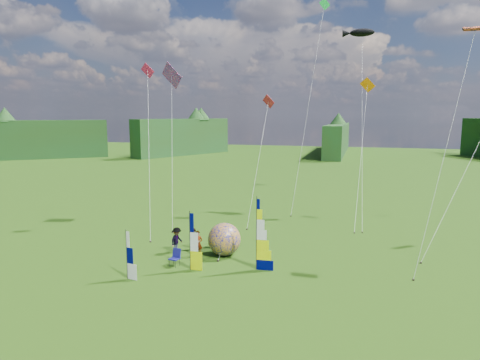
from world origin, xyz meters
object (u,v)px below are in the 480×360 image
(side_banner_far, at_px, (127,255))
(camp_chair, at_px, (174,258))
(side_banner_left, at_px, (190,242))
(spectator_d, at_px, (220,236))
(feather_banner_main, at_px, (257,235))
(bol_inflatable, at_px, (224,239))
(spectator_b, at_px, (194,239))
(spectator_c, at_px, (177,240))
(spectator_a, at_px, (198,244))
(kite_whale, at_px, (362,113))

(side_banner_far, height_order, camp_chair, side_banner_far)
(side_banner_left, bearing_deg, side_banner_far, -139.35)
(side_banner_far, bearing_deg, spectator_d, 75.77)
(camp_chair, bearing_deg, side_banner_left, -2.77)
(feather_banner_main, relative_size, bol_inflatable, 2.00)
(spectator_b, distance_m, spectator_c, 1.28)
(side_banner_left, distance_m, spectator_a, 2.73)
(kite_whale, bearing_deg, camp_chair, -124.53)
(camp_chair, distance_m, kite_whale, 22.52)
(feather_banner_main, bearing_deg, spectator_b, 150.68)
(spectator_a, distance_m, spectator_d, 2.60)
(spectator_b, height_order, spectator_c, spectator_c)
(side_banner_left, height_order, side_banner_far, side_banner_left)
(spectator_b, bearing_deg, spectator_c, -96.45)
(bol_inflatable, bearing_deg, side_banner_left, -109.97)
(side_banner_far, relative_size, spectator_b, 1.86)
(bol_inflatable, height_order, camp_chair, bol_inflatable)
(spectator_a, relative_size, camp_chair, 1.59)
(bol_inflatable, relative_size, spectator_b, 1.45)
(side_banner_far, relative_size, kite_whale, 0.15)
(spectator_a, bearing_deg, spectator_c, 161.79)
(spectator_b, bearing_deg, side_banner_far, -67.08)
(side_banner_far, height_order, spectator_b, side_banner_far)
(spectator_c, xyz_separation_m, kite_whale, (11.98, 14.88, 8.79))
(bol_inflatable, bearing_deg, camp_chair, -129.34)
(side_banner_left, height_order, spectator_d, side_banner_left)
(feather_banner_main, height_order, side_banner_far, feather_banner_main)
(spectator_c, bearing_deg, side_banner_far, -178.31)
(spectator_d, distance_m, kite_whale, 18.21)
(spectator_d, xyz_separation_m, camp_chair, (-1.45, -4.72, -0.23))
(feather_banner_main, height_order, camp_chair, feather_banner_main)
(side_banner_left, xyz_separation_m, kite_whale, (9.80, 17.70, 7.89))
(spectator_a, bearing_deg, feather_banner_main, -25.52)
(feather_banner_main, distance_m, spectator_a, 4.83)
(bol_inflatable, xyz_separation_m, spectator_c, (-3.35, -0.38, -0.23))
(side_banner_far, distance_m, bol_inflatable, 6.98)
(kite_whale, bearing_deg, side_banner_far, -124.55)
(feather_banner_main, xyz_separation_m, spectator_a, (-4.42, 1.38, -1.36))
(spectator_a, bearing_deg, side_banner_far, -124.66)
(feather_banner_main, bearing_deg, bol_inflatable, 140.31)
(spectator_a, relative_size, spectator_b, 1.14)
(spectator_c, bearing_deg, camp_chair, -148.94)
(side_banner_left, distance_m, camp_chair, 1.77)
(spectator_d, height_order, kite_whale, kite_whale)
(side_banner_left, distance_m, bol_inflatable, 3.48)
(spectator_c, distance_m, kite_whale, 21.03)
(side_banner_left, height_order, bol_inflatable, side_banner_left)
(feather_banner_main, distance_m, side_banner_left, 4.12)
(side_banner_far, relative_size, spectator_a, 1.63)
(feather_banner_main, height_order, kite_whale, kite_whale)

